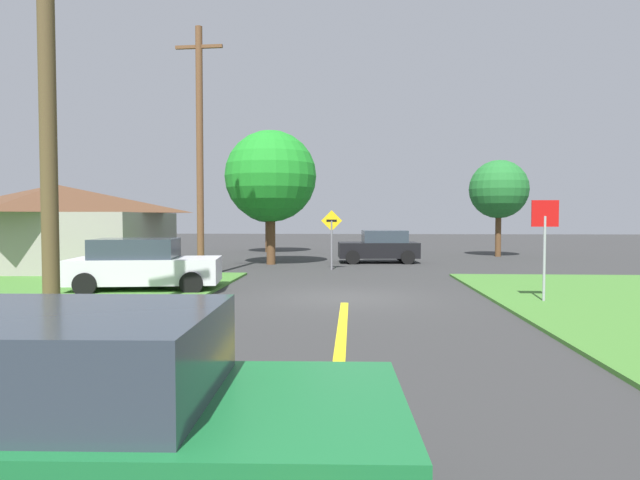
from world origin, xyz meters
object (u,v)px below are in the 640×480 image
(utility_pole_near, at_px, (48,101))
(direction_sign, at_px, (332,233))
(oak_tree_left, at_px, (271,177))
(car_behind_on_main_road, at_px, (91,428))
(oak_tree_right, at_px, (499,189))
(stop_sign, at_px, (545,232))
(parked_car_near_building, at_px, (143,265))
(utility_pole_mid, at_px, (200,149))
(pine_tree_center, at_px, (268,189))
(car_approaching_junction, at_px, (380,247))
(barn, at_px, (57,227))

(utility_pole_near, distance_m, direction_sign, 14.68)
(utility_pole_near, bearing_deg, direction_sign, 70.45)
(direction_sign, distance_m, oak_tree_left, 4.80)
(car_behind_on_main_road, height_order, oak_tree_right, oak_tree_right)
(stop_sign, bearing_deg, parked_car_near_building, -8.57)
(stop_sign, height_order, utility_pole_mid, utility_pole_mid)
(stop_sign, xyz_separation_m, parked_car_near_building, (-11.44, 1.83, -1.08))
(utility_pole_mid, bearing_deg, pine_tree_center, 89.08)
(stop_sign, height_order, parked_car_near_building, stop_sign)
(car_behind_on_main_road, relative_size, utility_pole_near, 0.49)
(car_approaching_junction, bearing_deg, utility_pole_mid, 41.01)
(utility_pole_near, xyz_separation_m, pine_tree_center, (0.22, 25.31, -0.32))
(barn, bearing_deg, parked_car_near_building, -46.40)
(direction_sign, bearing_deg, stop_sign, -56.72)
(oak_tree_left, distance_m, barn, 9.81)
(utility_pole_near, bearing_deg, utility_pole_mid, 90.12)
(utility_pole_mid, bearing_deg, oak_tree_right, 40.02)
(utility_pole_near, distance_m, utility_pole_mid, 10.34)
(parked_car_near_building, relative_size, barn, 0.52)
(parked_car_near_building, xyz_separation_m, oak_tree_left, (2.48, 9.81, 3.43))
(oak_tree_right, bearing_deg, utility_pole_mid, -139.98)
(direction_sign, distance_m, oak_tree_right, 12.95)
(stop_sign, distance_m, car_behind_on_main_road, 12.95)
(oak_tree_right, bearing_deg, car_approaching_junction, -146.24)
(parked_car_near_building, height_order, utility_pole_near, utility_pole_near)
(stop_sign, relative_size, car_approaching_junction, 0.67)
(utility_pole_mid, relative_size, oak_tree_left, 1.46)
(direction_sign, height_order, oak_tree_right, oak_tree_right)
(utility_pole_mid, height_order, oak_tree_right, utility_pole_mid)
(parked_car_near_building, distance_m, car_behind_on_main_road, 13.59)
(utility_pole_near, bearing_deg, parked_car_near_building, 96.27)
(oak_tree_left, bearing_deg, utility_pole_near, -96.28)
(utility_pole_mid, relative_size, oak_tree_right, 1.68)
(parked_car_near_building, bearing_deg, pine_tree_center, 78.92)
(pine_tree_center, bearing_deg, oak_tree_right, -12.37)
(stop_sign, relative_size, barn, 0.30)
(pine_tree_center, height_order, oak_tree_right, pine_tree_center)
(oak_tree_right, bearing_deg, utility_pole_near, -122.48)
(oak_tree_left, bearing_deg, car_behind_on_main_road, -84.59)
(car_approaching_junction, distance_m, utility_pole_mid, 10.88)
(utility_pole_near, bearing_deg, pine_tree_center, 89.51)
(oak_tree_right, bearing_deg, direction_sign, -137.13)
(parked_car_near_building, xyz_separation_m, direction_sign, (5.52, 7.19, 0.80))
(car_behind_on_main_road, height_order, car_approaching_junction, same)
(barn, bearing_deg, pine_tree_center, 57.96)
(oak_tree_left, xyz_separation_m, oak_tree_right, (12.39, 6.06, -0.35))
(oak_tree_left, bearing_deg, oak_tree_right, 26.06)
(parked_car_near_building, xyz_separation_m, oak_tree_right, (14.87, 15.86, 3.08))
(stop_sign, relative_size, oak_tree_right, 0.49)
(oak_tree_right, bearing_deg, stop_sign, -100.96)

